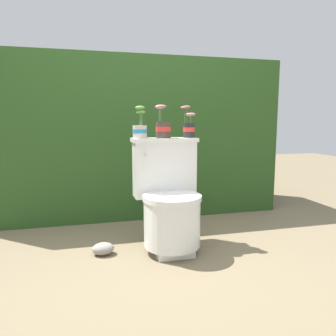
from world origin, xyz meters
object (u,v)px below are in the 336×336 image
potted_plant_left (140,128)px  garden_stone (103,249)px  potted_plant_middle (189,127)px  potted_plant_midleft (163,127)px  toilet (169,201)px

potted_plant_left → garden_stone: bearing=-154.9°
potted_plant_middle → garden_stone: 1.10m
potted_plant_midleft → garden_stone: size_ratio=1.59×
potted_plant_midleft → potted_plant_middle: potted_plant_midleft is taller
potted_plant_midleft → garden_stone: (-0.47, -0.14, -0.85)m
potted_plant_left → potted_plant_middle: bearing=0.9°
potted_plant_left → potted_plant_midleft: potted_plant_midleft is taller
potted_plant_middle → toilet: bearing=-143.0°
potted_plant_midleft → toilet: bearing=-85.8°
garden_stone → potted_plant_midleft: bearing=16.6°
potted_plant_midleft → potted_plant_middle: 0.20m
toilet → garden_stone: size_ratio=5.25×
toilet → garden_stone: toilet is taller
potted_plant_left → garden_stone: (-0.30, -0.14, -0.84)m
garden_stone → potted_plant_left: bearing=25.1°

